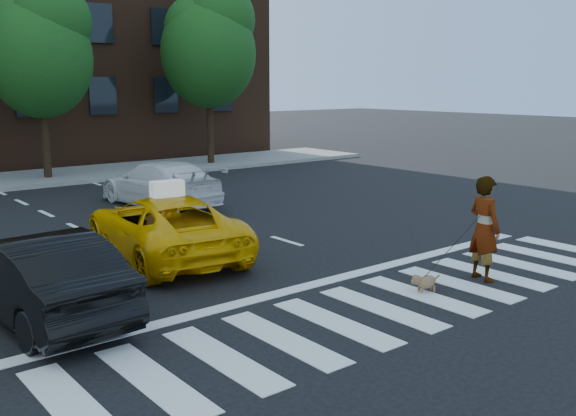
{
  "coord_description": "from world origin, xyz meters",
  "views": [
    {
      "loc": [
        -7.25,
        -6.63,
        3.52
      ],
      "look_at": [
        0.55,
        3.06,
        1.1
      ],
      "focal_mm": 40.0,
      "sensor_mm": 36.0,
      "label": 1
    }
  ],
  "objects_px": {
    "taxi": "(164,227)",
    "white_suv": "(160,184)",
    "woman": "(484,228)",
    "dog": "(425,282)",
    "black_sedan": "(38,276)",
    "tree_right": "(209,41)",
    "tree_mid": "(40,45)"
  },
  "relations": [
    {
      "from": "taxi",
      "to": "white_suv",
      "type": "bearing_deg",
      "value": -109.64
    },
    {
      "from": "taxi",
      "to": "black_sedan",
      "type": "distance_m",
      "value": 3.7
    },
    {
      "from": "black_sedan",
      "to": "tree_mid",
      "type": "bearing_deg",
      "value": -113.52
    },
    {
      "from": "white_suv",
      "to": "woman",
      "type": "xyz_separation_m",
      "value": [
        1.17,
        -10.11,
        0.29
      ]
    },
    {
      "from": "tree_mid",
      "to": "taxi",
      "type": "bearing_deg",
      "value": -98.22
    },
    {
      "from": "tree_right",
      "to": "dog",
      "type": "height_order",
      "value": "tree_right"
    },
    {
      "from": "tree_right",
      "to": "black_sedan",
      "type": "distance_m",
      "value": 18.96
    },
    {
      "from": "white_suv",
      "to": "woman",
      "type": "height_order",
      "value": "woman"
    },
    {
      "from": "tree_mid",
      "to": "woman",
      "type": "bearing_deg",
      "value": -83.19
    },
    {
      "from": "tree_right",
      "to": "white_suv",
      "type": "relative_size",
      "value": 1.69
    },
    {
      "from": "black_sedan",
      "to": "taxi",
      "type": "bearing_deg",
      "value": -152.65
    },
    {
      "from": "black_sedan",
      "to": "woman",
      "type": "bearing_deg",
      "value": 152.03
    },
    {
      "from": "black_sedan",
      "to": "dog",
      "type": "bearing_deg",
      "value": 148.3
    },
    {
      "from": "taxi",
      "to": "black_sedan",
      "type": "bearing_deg",
      "value": 39.0
    },
    {
      "from": "black_sedan",
      "to": "dog",
      "type": "relative_size",
      "value": 7.27
    },
    {
      "from": "taxi",
      "to": "white_suv",
      "type": "height_order",
      "value": "white_suv"
    },
    {
      "from": "dog",
      "to": "taxi",
      "type": "bearing_deg",
      "value": 134.31
    },
    {
      "from": "tree_mid",
      "to": "woman",
      "type": "distance_m",
      "value": 17.63
    },
    {
      "from": "dog",
      "to": "woman",
      "type": "bearing_deg",
      "value": 10.96
    },
    {
      "from": "tree_right",
      "to": "taxi",
      "type": "xyz_separation_m",
      "value": [
        -8.75,
        -12.09,
        -4.61
      ]
    },
    {
      "from": "black_sedan",
      "to": "white_suv",
      "type": "relative_size",
      "value": 0.89
    },
    {
      "from": "taxi",
      "to": "dog",
      "type": "xyz_separation_m",
      "value": [
        2.38,
        -4.82,
        -0.46
      ]
    },
    {
      "from": "tree_right",
      "to": "white_suv",
      "type": "distance_m",
      "value": 10.36
    },
    {
      "from": "black_sedan",
      "to": "white_suv",
      "type": "bearing_deg",
      "value": -133.51
    },
    {
      "from": "taxi",
      "to": "dog",
      "type": "distance_m",
      "value": 5.39
    },
    {
      "from": "taxi",
      "to": "white_suv",
      "type": "relative_size",
      "value": 1.02
    },
    {
      "from": "white_suv",
      "to": "dog",
      "type": "distance_m",
      "value": 9.95
    },
    {
      "from": "taxi",
      "to": "woman",
      "type": "relative_size",
      "value": 2.45
    },
    {
      "from": "taxi",
      "to": "woman",
      "type": "distance_m",
      "value": 6.27
    },
    {
      "from": "taxi",
      "to": "black_sedan",
      "type": "height_order",
      "value": "black_sedan"
    },
    {
      "from": "white_suv",
      "to": "tree_right",
      "type": "bearing_deg",
      "value": -134.1
    },
    {
      "from": "black_sedan",
      "to": "white_suv",
      "type": "distance_m",
      "value": 9.12
    }
  ]
}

